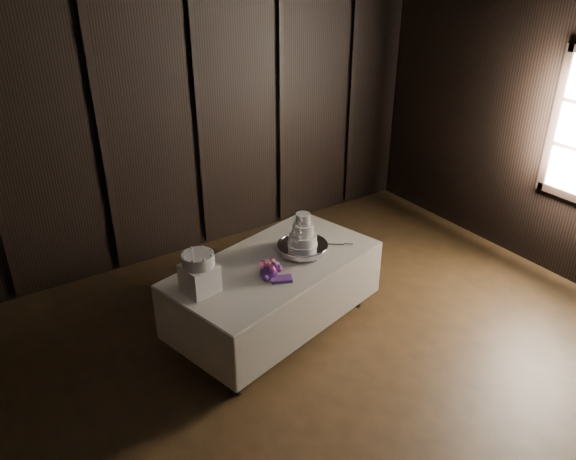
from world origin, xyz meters
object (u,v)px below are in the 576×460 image
Objects in this scene: wedding_cake at (302,234)px; small_cake at (198,260)px; box_pedestal at (200,278)px; bouquet at (269,270)px; display_table at (275,293)px; cake_stand at (303,248)px.

wedding_cake is 1.19× the size of small_cake.
wedding_cake is at bearing 2.43° from box_pedestal.
bouquet is 0.66m from small_cake.
cake_stand reaches higher than display_table.
box_pedestal is at bearing 169.68° from display_table.
box_pedestal is at bearing 0.00° from small_cake.
display_table is 4.52× the size of cake_stand.
box_pedestal is at bearing 163.81° from wedding_cake.
display_table is at bearing 4.10° from small_cake.
wedding_cake is 0.51m from bouquet.
small_cake reaches higher than display_table.
bouquet is at bearing -11.65° from box_pedestal.
small_cake is at bearing -176.92° from cake_stand.
bouquet is at bearing -11.65° from small_cake.
bouquet reaches higher than display_table.
small_cake is at bearing 180.00° from box_pedestal.
display_table is 8.41× the size of box_pedestal.
display_table is 0.90m from box_pedestal.
bouquet is at bearing -159.23° from cake_stand.
bouquet reaches higher than cake_stand.
wedding_cake reaches higher than cake_stand.
cake_stand is 1.12m from small_cake.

